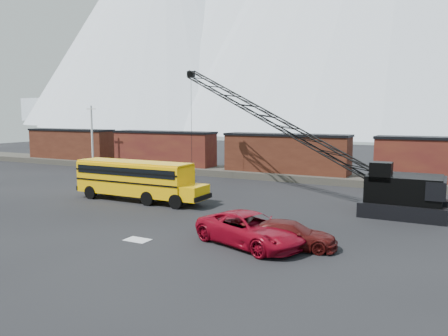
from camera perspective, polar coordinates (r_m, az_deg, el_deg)
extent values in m
plane|color=black|center=(28.44, -6.97, -7.16)|extent=(160.00, 160.00, 0.00)
cone|color=white|center=(350.83, -7.53, 18.48)|extent=(240.00, 240.00, 160.00)
cone|color=white|center=(428.66, -13.43, 14.95)|extent=(220.00, 220.00, 140.00)
cube|color=white|center=(363.09, 25.14, 7.19)|extent=(800.00, 80.00, 24.00)
cube|color=#48433B|center=(47.83, 8.05, -0.96)|extent=(120.00, 5.00, 0.70)
cube|color=#502416|center=(65.47, -19.39, 2.92)|extent=(13.50, 2.90, 4.00)
cube|color=black|center=(65.37, -19.46, 4.72)|extent=(13.70, 3.10, 0.25)
cube|color=black|center=(68.72, -21.73, 1.58)|extent=(2.20, 2.40, 0.60)
cube|color=black|center=(62.62, -16.69, 1.30)|extent=(2.20, 2.40, 0.60)
cube|color=#451314|center=(54.94, -7.86, 2.54)|extent=(13.50, 2.90, 4.00)
cube|color=black|center=(54.82, -7.89, 4.68)|extent=(13.70, 3.10, 0.25)
cube|color=black|center=(57.61, -11.24, 0.98)|extent=(2.20, 2.40, 0.60)
cube|color=black|center=(52.80, -4.10, 0.56)|extent=(2.20, 2.40, 0.60)
cube|color=#502416|center=(47.57, 8.10, 1.85)|extent=(13.50, 2.90, 4.00)
cube|color=black|center=(47.43, 8.15, 4.31)|extent=(13.70, 3.10, 0.25)
cube|color=black|center=(49.28, 3.46, 0.10)|extent=(2.20, 2.40, 0.60)
cube|color=black|center=(46.54, 12.95, -0.48)|extent=(2.20, 2.40, 0.60)
cube|color=black|center=(45.28, 22.30, -1.04)|extent=(2.20, 2.40, 0.60)
cylinder|color=silver|center=(56.90, -16.84, 3.77)|extent=(0.24, 0.24, 8.00)
cube|color=silver|center=(56.83, -16.97, 7.40)|extent=(1.40, 0.12, 0.12)
cube|color=silver|center=(25.06, -11.24, -9.19)|extent=(1.40, 0.90, 0.02)
cube|color=#FDB505|center=(35.95, -11.68, -1.35)|extent=(10.00, 2.50, 2.50)
cube|color=#FDB505|center=(32.85, -4.03, -3.24)|extent=(1.60, 2.30, 1.10)
cube|color=#FDB505|center=(35.78, -11.74, 0.71)|extent=(10.00, 2.30, 0.18)
cube|color=black|center=(34.89, -13.01, -0.47)|extent=(9.60, 0.05, 0.65)
cube|color=black|center=(36.83, -10.48, -0.02)|extent=(9.60, 0.05, 0.65)
cube|color=black|center=(32.48, -2.74, -3.89)|extent=(0.15, 2.45, 0.35)
cube|color=black|center=(39.45, -17.36, -2.25)|extent=(0.15, 2.50, 0.35)
cylinder|color=black|center=(37.68, -17.00, -3.05)|extent=(1.10, 0.35, 1.10)
cylinder|color=black|center=(39.32, -14.66, -2.56)|extent=(1.10, 0.35, 1.10)
cylinder|color=black|center=(33.92, -9.96, -3.95)|extent=(1.10, 0.35, 1.10)
cylinder|color=black|center=(35.74, -7.72, -3.34)|extent=(1.10, 0.35, 1.10)
cylinder|color=black|center=(32.43, -6.29, -4.39)|extent=(1.10, 0.35, 1.10)
cylinder|color=black|center=(34.33, -4.16, -3.73)|extent=(1.10, 0.35, 1.10)
imported|color=maroon|center=(23.45, 3.46, -8.00)|extent=(6.89, 4.81, 1.75)
imported|color=#4B0E0D|center=(23.30, 8.66, -8.61)|extent=(5.13, 2.87, 1.40)
cube|color=black|center=(31.16, 22.08, -5.44)|extent=(5.50, 1.00, 1.00)
cube|color=black|center=(34.28, 22.59, -4.36)|extent=(5.50, 1.00, 1.00)
cube|color=black|center=(32.47, 22.47, -2.45)|extent=(4.80, 3.60, 1.80)
cube|color=black|center=(32.34, 26.01, -2.31)|extent=(1.20, 3.80, 1.20)
cube|color=black|center=(31.27, 19.82, -0.46)|extent=(1.40, 1.20, 1.30)
cube|color=black|center=(30.72, 19.68, -0.58)|extent=(1.20, 0.06, 0.90)
cube|color=black|center=(45.47, -4.34, 12.13)|extent=(0.70, 0.50, 0.60)
cylinder|color=black|center=(45.32, -4.27, 5.19)|extent=(0.04, 0.04, 10.70)
cube|color=black|center=(45.77, -4.21, -1.27)|extent=(0.25, 0.25, 0.50)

